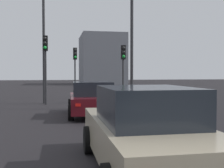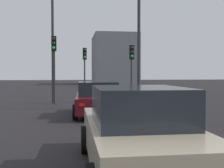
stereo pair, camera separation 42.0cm
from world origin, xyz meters
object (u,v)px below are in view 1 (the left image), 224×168
at_px(traffic_light_far_left, 123,61).
at_px(traffic_light_near_right, 45,55).
at_px(traffic_light_near_left, 75,62).
at_px(car_beige_second, 144,131).
at_px(street_lamp_far, 44,21).
at_px(car_maroon_lead, 92,99).
at_px(street_lamp_kerbside, 132,32).

bearing_deg(traffic_light_far_left, traffic_light_near_right, -85.65).
xyz_separation_m(traffic_light_near_left, traffic_light_far_left, (-4.16, -2.82, -0.11)).
relative_size(car_beige_second, street_lamp_far, 0.51).
distance_m(car_maroon_lead, traffic_light_far_left, 6.09).
distance_m(traffic_light_near_left, street_lamp_far, 4.89).
relative_size(traffic_light_near_left, traffic_light_far_left, 1.04).
distance_m(street_lamp_kerbside, street_lamp_far, 6.00).
distance_m(traffic_light_far_left, street_lamp_kerbside, 3.42).
distance_m(traffic_light_near_left, street_lamp_kerbside, 7.81).
bearing_deg(traffic_light_near_left, traffic_light_near_right, -29.78).
bearing_deg(street_lamp_kerbside, traffic_light_far_left, -4.72).
bearing_deg(car_maroon_lead, street_lamp_kerbside, -46.93).
xyz_separation_m(car_maroon_lead, traffic_light_far_left, (5.15, -2.61, 1.92)).
bearing_deg(traffic_light_near_left, street_lamp_kerbside, 13.84).
bearing_deg(traffic_light_near_left, traffic_light_far_left, 28.56).
xyz_separation_m(car_beige_second, traffic_light_far_left, (12.61, -2.49, 1.87)).
bearing_deg(street_lamp_kerbside, car_maroon_lead, 130.91).
height_order(car_beige_second, traffic_light_near_right, traffic_light_near_right).
bearing_deg(traffic_light_near_left, car_maroon_lead, -4.28).
relative_size(traffic_light_far_left, street_lamp_kerbside, 0.54).
relative_size(traffic_light_near_right, street_lamp_kerbside, 0.61).
distance_m(traffic_light_near_left, traffic_light_near_right, 4.92).
relative_size(car_maroon_lead, traffic_light_far_left, 1.14).
distance_m(car_maroon_lead, traffic_light_near_left, 9.53).
bearing_deg(street_lamp_far, traffic_light_near_left, -30.00).
bearing_deg(street_lamp_kerbside, car_beige_second, 166.77).
bearing_deg(car_beige_second, car_maroon_lead, 1.05).
bearing_deg(car_maroon_lead, traffic_light_near_left, 3.43).
xyz_separation_m(car_maroon_lead, car_beige_second, (-7.46, -0.12, 0.05)).
height_order(traffic_light_near_left, street_lamp_far, street_lamp_far).
xyz_separation_m(traffic_light_far_left, street_lamp_kerbside, (-3.11, 0.26, 1.39)).
distance_m(car_maroon_lead, street_lamp_kerbside, 4.54).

